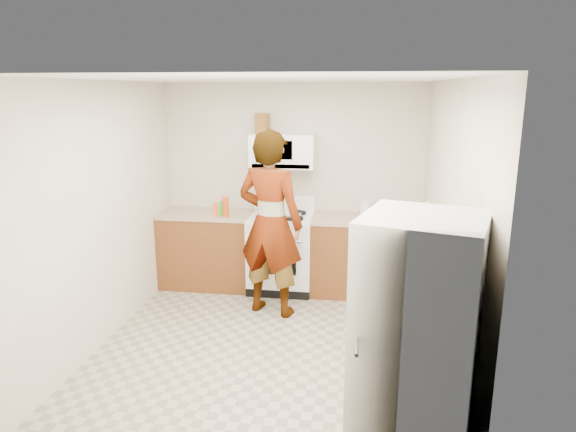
% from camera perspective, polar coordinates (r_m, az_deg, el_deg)
% --- Properties ---
extents(floor, '(3.60, 3.60, 0.00)m').
position_cam_1_polar(floor, '(5.13, -2.22, -14.18)').
color(floor, gray).
rests_on(floor, ground).
extents(back_wall, '(3.20, 0.02, 2.50)m').
position_cam_1_polar(back_wall, '(6.40, 0.56, 3.42)').
color(back_wall, beige).
rests_on(back_wall, floor).
extents(right_wall, '(0.02, 3.60, 2.50)m').
position_cam_1_polar(right_wall, '(4.66, 17.24, -1.21)').
color(right_wall, beige).
rests_on(right_wall, floor).
extents(cabinet_left, '(1.12, 0.62, 0.90)m').
position_cam_1_polar(cabinet_left, '(6.53, -8.91, -3.78)').
color(cabinet_left, brown).
rests_on(cabinet_left, floor).
extents(counter_left, '(1.14, 0.64, 0.03)m').
position_cam_1_polar(counter_left, '(6.41, -9.07, 0.21)').
color(counter_left, tan).
rests_on(counter_left, cabinet_left).
extents(cabinet_right, '(0.80, 0.62, 0.90)m').
position_cam_1_polar(cabinet_right, '(6.26, 6.38, -4.48)').
color(cabinet_right, brown).
rests_on(cabinet_right, floor).
extents(counter_right, '(0.82, 0.64, 0.03)m').
position_cam_1_polar(counter_right, '(6.13, 6.49, -0.33)').
color(counter_right, tan).
rests_on(counter_right, cabinet_right).
extents(gas_range, '(0.76, 0.65, 1.13)m').
position_cam_1_polar(gas_range, '(6.31, -0.73, -3.91)').
color(gas_range, white).
rests_on(gas_range, floor).
extents(microwave, '(0.76, 0.38, 0.40)m').
position_cam_1_polar(microwave, '(6.17, -0.58, 7.26)').
color(microwave, white).
rests_on(microwave, back_wall).
extents(person, '(0.85, 0.68, 2.02)m').
position_cam_1_polar(person, '(5.50, -1.98, -0.89)').
color(person, tan).
rests_on(person, floor).
extents(fridge, '(0.87, 0.87, 1.70)m').
position_cam_1_polar(fridge, '(3.38, 14.10, -14.09)').
color(fridge, '#BABAB6').
rests_on(fridge, floor).
extents(kettle, '(0.17, 0.17, 0.16)m').
position_cam_1_polar(kettle, '(6.23, 8.66, 0.78)').
color(kettle, silver).
rests_on(kettle, counter_right).
extents(jug, '(0.16, 0.16, 0.24)m').
position_cam_1_polar(jug, '(6.17, -2.87, 10.22)').
color(jug, brown).
rests_on(jug, microwave).
extents(saucepan, '(0.25, 0.25, 0.13)m').
position_cam_1_polar(saucepan, '(6.34, -2.20, 1.17)').
color(saucepan, '#B7B6BB').
rests_on(saucepan, gas_range).
extents(tray, '(0.25, 0.16, 0.05)m').
position_cam_1_polar(tray, '(6.06, 0.23, -0.02)').
color(tray, white).
rests_on(tray, gas_range).
extents(bottle_spray, '(0.09, 0.09, 0.25)m').
position_cam_1_polar(bottle_spray, '(6.11, -6.94, 0.98)').
color(bottle_spray, '#BB3B0E').
rests_on(bottle_spray, counter_left).
extents(bottle_hot_sauce, '(0.06, 0.06, 0.16)m').
position_cam_1_polar(bottle_hot_sauce, '(6.18, -8.06, 0.71)').
color(bottle_hot_sauce, '#E15C19').
rests_on(bottle_hot_sauce, counter_left).
extents(bottle_green_cap, '(0.06, 0.06, 0.18)m').
position_cam_1_polar(bottle_green_cap, '(6.18, -7.37, 0.78)').
color(bottle_green_cap, '#28981B').
rests_on(bottle_green_cap, counter_left).
extents(pot_lid, '(0.29, 0.29, 0.01)m').
position_cam_1_polar(pot_lid, '(6.19, -6.91, 0.03)').
color(pot_lid, silver).
rests_on(pot_lid, counter_left).
extents(broom, '(0.18, 0.27, 1.36)m').
position_cam_1_polar(broom, '(5.42, 15.36, -5.18)').
color(broom, white).
rests_on(broom, floor).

